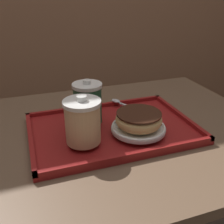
# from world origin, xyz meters

# --- Properties ---
(cafe_table) EXTENTS (1.05, 0.74, 0.70)m
(cafe_table) POSITION_xyz_m (0.00, 0.00, 0.55)
(cafe_table) COLOR brown
(cafe_table) RESTS_ON ground_plane
(serving_tray) EXTENTS (0.48, 0.32, 0.02)m
(serving_tray) POSITION_xyz_m (0.02, -0.01, 0.71)
(serving_tray) COLOR maroon
(serving_tray) RESTS_ON cafe_table
(coffee_cup_front) EXTENTS (0.10, 0.10, 0.13)m
(coffee_cup_front) POSITION_xyz_m (-0.08, -0.08, 0.79)
(coffee_cup_front) COLOR #E0B784
(coffee_cup_front) RESTS_ON serving_tray
(coffee_cup_rear) EXTENTS (0.09, 0.09, 0.13)m
(coffee_cup_rear) POSITION_xyz_m (-0.04, 0.03, 0.79)
(coffee_cup_rear) COLOR #235638
(coffee_cup_rear) RESTS_ON serving_tray
(plate_with_chocolate_donut) EXTENTS (0.15, 0.15, 0.01)m
(plate_with_chocolate_donut) POSITION_xyz_m (0.08, -0.07, 0.73)
(plate_with_chocolate_donut) COLOR white
(plate_with_chocolate_donut) RESTS_ON serving_tray
(donut_chocolate_glazed) EXTENTS (0.13, 0.13, 0.04)m
(donut_chocolate_glazed) POSITION_xyz_m (0.08, -0.07, 0.76)
(donut_chocolate_glazed) COLOR #DBB270
(donut_chocolate_glazed) RESTS_ON plate_with_chocolate_donut
(spoon) EXTENTS (0.08, 0.13, 0.01)m
(spoon) POSITION_xyz_m (0.10, 0.12, 0.73)
(spoon) COLOR silver
(spoon) RESTS_ON serving_tray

